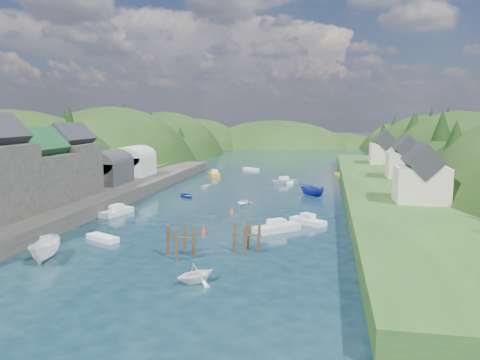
% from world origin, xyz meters
% --- Properties ---
extents(ground, '(600.00, 600.00, 0.00)m').
position_xyz_m(ground, '(0.00, 50.00, 0.00)').
color(ground, black).
rests_on(ground, ground).
extents(hillside_left, '(44.00, 245.56, 52.00)m').
position_xyz_m(hillside_left, '(-45.00, 75.00, -8.03)').
color(hillside_left, black).
rests_on(hillside_left, ground).
extents(hillside_right, '(36.00, 245.56, 48.00)m').
position_xyz_m(hillside_right, '(45.00, 75.00, -7.41)').
color(hillside_right, black).
rests_on(hillside_right, ground).
extents(far_hills, '(103.00, 68.00, 44.00)m').
position_xyz_m(far_hills, '(1.22, 174.01, -10.80)').
color(far_hills, black).
rests_on(far_hills, ground).
extents(hill_trees, '(92.53, 151.15, 12.74)m').
position_xyz_m(hill_trees, '(1.05, 63.42, 11.15)').
color(hill_trees, black).
rests_on(hill_trees, ground).
extents(quay_left, '(12.00, 110.00, 2.00)m').
position_xyz_m(quay_left, '(-24.00, 20.00, 1.00)').
color(quay_left, '#2D2B28').
rests_on(quay_left, ground).
extents(terrace_left_grass, '(12.00, 110.00, 2.50)m').
position_xyz_m(terrace_left_grass, '(-31.00, 20.00, 1.25)').
color(terrace_left_grass, '#234719').
rests_on(terrace_left_grass, ground).
extents(quayside_buildings, '(8.00, 35.84, 12.90)m').
position_xyz_m(quayside_buildings, '(-26.00, 6.39, 7.09)').
color(quayside_buildings, '#2D2B28').
rests_on(quayside_buildings, quay_left).
extents(boat_sheds, '(7.00, 21.00, 7.50)m').
position_xyz_m(boat_sheds, '(-26.00, 39.00, 5.27)').
color(boat_sheds, '#2D2D30').
rests_on(boat_sheds, quay_left).
extents(terrace_right, '(16.00, 120.00, 2.40)m').
position_xyz_m(terrace_right, '(25.00, 40.00, 1.20)').
color(terrace_right, '#234719').
rests_on(terrace_right, ground).
extents(right_bank_cottages, '(9.00, 59.24, 8.41)m').
position_xyz_m(right_bank_cottages, '(28.00, 48.33, 5.84)').
color(right_bank_cottages, beige).
rests_on(right_bank_cottages, terrace_right).
extents(piling_cluster_near, '(3.41, 3.16, 3.88)m').
position_xyz_m(piling_cluster_near, '(-0.80, -1.19, 1.37)').
color(piling_cluster_near, '#382314').
rests_on(piling_cluster_near, ground).
extents(piling_cluster_far, '(3.19, 2.97, 3.64)m').
position_xyz_m(piling_cluster_far, '(5.62, 1.85, 1.25)').
color(piling_cluster_far, '#382314').
rests_on(piling_cluster_far, ground).
extents(channel_buoy_near, '(0.70, 0.70, 1.10)m').
position_xyz_m(channel_buoy_near, '(-0.87, 8.22, 0.48)').
color(channel_buoy_near, red).
rests_on(channel_buoy_near, ground).
extents(channel_buoy_far, '(0.70, 0.70, 1.10)m').
position_xyz_m(channel_buoy_far, '(0.08, 20.86, 0.48)').
color(channel_buoy_far, red).
rests_on(channel_buoy_far, ground).
extents(moored_boats, '(36.27, 87.27, 2.39)m').
position_xyz_m(moored_boats, '(-2.08, 21.44, 0.66)').
color(moored_boats, silver).
rests_on(moored_boats, ground).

